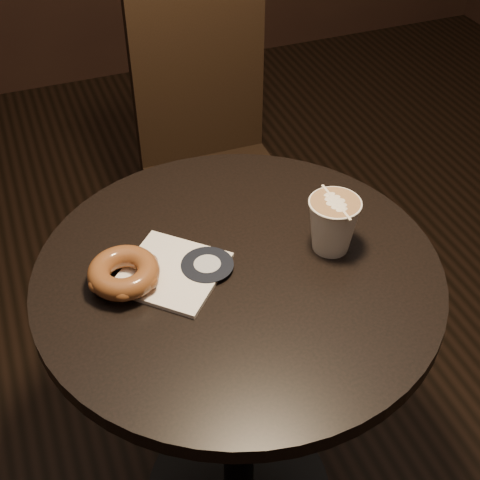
{
  "coord_description": "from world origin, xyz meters",
  "views": [
    {
      "loc": [
        -0.29,
        -0.77,
        1.53
      ],
      "look_at": [
        0.01,
        0.03,
        0.79
      ],
      "focal_mm": 50.0,
      "sensor_mm": 36.0,
      "label": 1
    }
  ],
  "objects_px": {
    "cafe_table": "(238,345)",
    "chair": "(210,142)",
    "doughnut": "(124,273)",
    "pastry_bag": "(172,272)",
    "latte_cup": "(333,225)"
  },
  "relations": [
    {
      "from": "cafe_table",
      "to": "chair",
      "type": "distance_m",
      "value": 0.76
    },
    {
      "from": "pastry_bag",
      "to": "cafe_table",
      "type": "bearing_deg",
      "value": -60.98
    },
    {
      "from": "chair",
      "to": "latte_cup",
      "type": "distance_m",
      "value": 0.8
    },
    {
      "from": "chair",
      "to": "pastry_bag",
      "type": "bearing_deg",
      "value": -113.18
    },
    {
      "from": "cafe_table",
      "to": "pastry_bag",
      "type": "height_order",
      "value": "pastry_bag"
    },
    {
      "from": "chair",
      "to": "pastry_bag",
      "type": "relative_size",
      "value": 5.82
    },
    {
      "from": "doughnut",
      "to": "latte_cup",
      "type": "xyz_separation_m",
      "value": [
        0.36,
        -0.04,
        0.02
      ]
    },
    {
      "from": "chair",
      "to": "pastry_bag",
      "type": "height_order",
      "value": "chair"
    },
    {
      "from": "cafe_table",
      "to": "doughnut",
      "type": "xyz_separation_m",
      "value": [
        -0.19,
        0.03,
        0.23
      ]
    },
    {
      "from": "pastry_bag",
      "to": "latte_cup",
      "type": "bearing_deg",
      "value": -53.74
    },
    {
      "from": "cafe_table",
      "to": "pastry_bag",
      "type": "distance_m",
      "value": 0.23
    },
    {
      "from": "cafe_table",
      "to": "latte_cup",
      "type": "height_order",
      "value": "latte_cup"
    },
    {
      "from": "cafe_table",
      "to": "doughnut",
      "type": "bearing_deg",
      "value": 170.56
    },
    {
      "from": "latte_cup",
      "to": "doughnut",
      "type": "bearing_deg",
      "value": 173.87
    },
    {
      "from": "cafe_table",
      "to": "chair",
      "type": "height_order",
      "value": "chair"
    }
  ]
}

